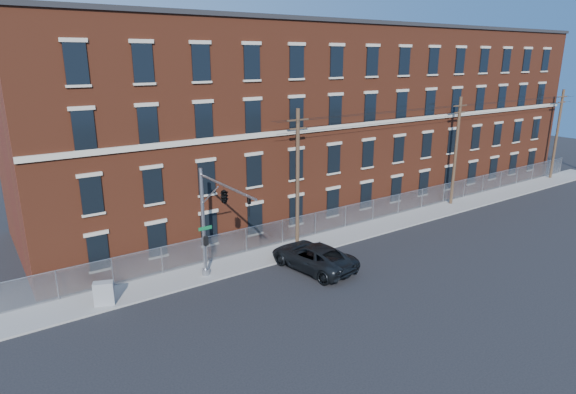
% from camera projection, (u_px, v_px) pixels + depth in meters
% --- Properties ---
extents(ground, '(140.00, 140.00, 0.00)m').
position_uv_depth(ground, '(323.00, 278.00, 30.73)').
color(ground, black).
rests_on(ground, ground).
extents(sidewalk, '(65.00, 3.00, 0.12)m').
position_uv_depth(sidewalk, '(396.00, 221.00, 41.21)').
color(sidewalk, gray).
rests_on(sidewalk, ground).
extents(mill_building, '(55.30, 14.32, 16.30)m').
position_uv_depth(mill_building, '(332.00, 116.00, 46.01)').
color(mill_building, '#602816').
rests_on(mill_building, ground).
extents(chain_link_fence, '(59.06, 0.06, 1.85)m').
position_uv_depth(chain_link_fence, '(386.00, 206.00, 41.96)').
color(chain_link_fence, '#A5A8AD').
rests_on(chain_link_fence, ground).
extents(traffic_signal_mast, '(0.90, 6.75, 7.00)m').
position_uv_depth(traffic_signal_mast, '(219.00, 205.00, 27.68)').
color(traffic_signal_mast, '#9EA0A5').
rests_on(traffic_signal_mast, ground).
extents(utility_pole_near, '(1.80, 0.28, 10.00)m').
position_uv_depth(utility_pole_near, '(298.00, 176.00, 34.76)').
color(utility_pole_near, '#473423').
rests_on(utility_pole_near, ground).
extents(utility_pole_mid, '(1.80, 0.28, 10.00)m').
position_uv_depth(utility_pole_mid, '(456.00, 149.00, 44.57)').
color(utility_pole_mid, '#473423').
rests_on(utility_pole_mid, ground).
extents(utility_pole_far, '(1.80, 0.28, 10.00)m').
position_uv_depth(utility_pole_far, '(557.00, 133.00, 54.38)').
color(utility_pole_far, '#473423').
rests_on(utility_pole_far, ground).
extents(overhead_wires, '(40.00, 0.62, 0.62)m').
position_uv_depth(overhead_wires, '(460.00, 108.00, 43.51)').
color(overhead_wires, black).
rests_on(overhead_wires, ground).
extents(pickup_truck, '(3.75, 6.57, 1.73)m').
position_uv_depth(pickup_truck, '(313.00, 256.00, 31.96)').
color(pickup_truck, black).
rests_on(pickup_truck, ground).
extents(utility_cabinet, '(1.21, 0.89, 1.36)m').
position_uv_depth(utility_cabinet, '(104.00, 293.00, 27.10)').
color(utility_cabinet, gray).
rests_on(utility_cabinet, sidewalk).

